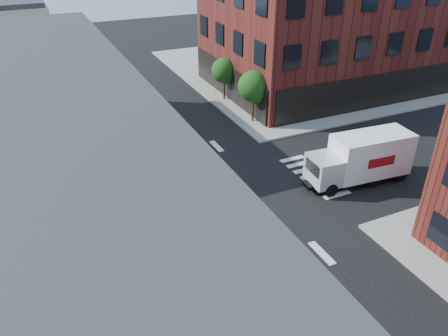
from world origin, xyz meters
The scene contains 8 objects.
ground centered at (0.00, 0.00, 0.00)m, with size 120.00×120.00×0.00m, color black.
sidewalk_ne centered at (21.00, 21.00, 0.07)m, with size 30.00×30.00×0.15m, color gray.
building_ne centered at (20.50, 16.00, 6.00)m, with size 25.00×16.00×12.00m, color #461411.
tree_near centered at (7.56, 9.98, 3.16)m, with size 2.69×2.69×4.49m.
tree_far centered at (7.56, 15.98, 2.87)m, with size 2.43×2.43×4.07m.
signal_pole centered at (-6.72, -6.68, 2.86)m, with size 1.29×1.24×4.60m.
box_truck centered at (9.42, -1.84, 1.75)m, with size 7.55×2.78×3.35m.
traffic_cone centered at (-5.70, -3.90, 0.33)m, with size 0.38×0.38×0.68m.
Camera 1 is at (-9.61, -21.23, 15.55)m, focal length 35.00 mm.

